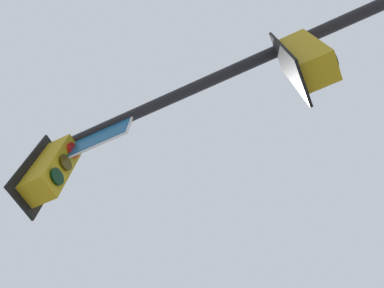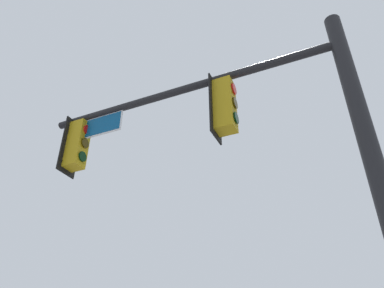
# 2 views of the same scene
# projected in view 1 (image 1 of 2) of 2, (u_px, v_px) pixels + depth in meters

# --- Properties ---
(signal_pole_near) EXTENTS (6.15, 1.10, 6.84)m
(signal_pole_near) POSITION_uv_depth(u_px,v_px,m) (372.00, 72.00, 3.16)
(signal_pole_near) COLOR black
(signal_pole_near) RESTS_ON ground_plane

